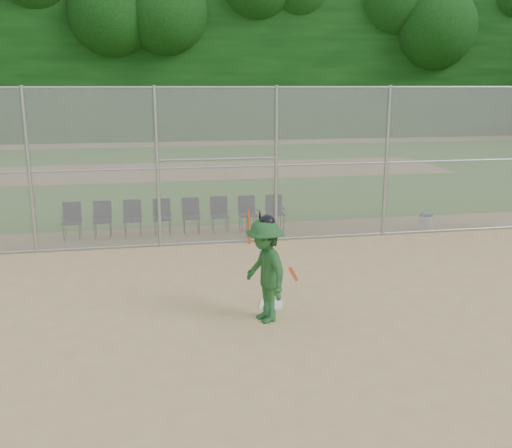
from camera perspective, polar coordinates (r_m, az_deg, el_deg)
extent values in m
plane|color=tan|center=(10.26, 2.63, -9.28)|extent=(100.00, 100.00, 0.00)
plane|color=#306B20|center=(27.56, -6.03, 5.35)|extent=(100.00, 100.00, 0.00)
plane|color=tan|center=(27.56, -6.03, 5.36)|extent=(24.00, 24.00, 0.00)
cube|color=gray|center=(14.49, -1.85, 5.78)|extent=(16.00, 0.02, 4.00)
cylinder|color=#9EA3A8|center=(14.34, -1.91, 13.52)|extent=(16.00, 0.05, 0.05)
cube|color=black|center=(44.25, -8.16, 15.58)|extent=(80.00, 5.00, 11.00)
cube|color=silver|center=(10.78, 1.52, -8.04)|extent=(0.53, 0.53, 0.02)
imported|color=#1F4F24|center=(9.81, 0.91, -4.71)|extent=(0.96, 1.31, 1.81)
ellipsoid|color=black|center=(9.57, 0.93, 0.26)|extent=(0.27, 0.30, 0.23)
cylinder|color=red|center=(9.51, 3.77, -5.05)|extent=(0.35, 0.74, 0.48)
cylinder|color=white|center=(16.78, 16.60, 0.10)|extent=(0.36, 0.36, 0.42)
cylinder|color=#24509F|center=(16.73, 16.66, 0.90)|extent=(0.38, 0.38, 0.06)
cylinder|color=#D84C14|center=(14.76, -0.70, -0.31)|extent=(0.06, 0.25, 0.84)
cylinder|color=black|center=(14.82, 0.44, -0.26)|extent=(0.06, 0.28, 0.84)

